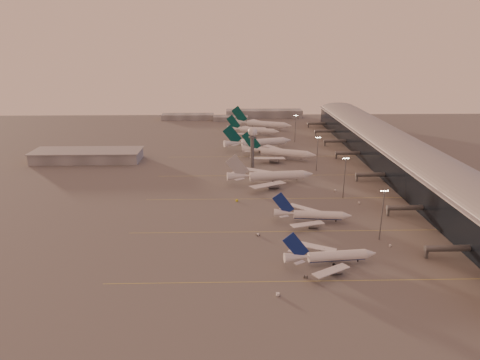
{
  "coord_description": "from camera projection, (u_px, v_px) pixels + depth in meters",
  "views": [
    {
      "loc": [
        -11.27,
        -178.45,
        88.46
      ],
      "look_at": [
        -5.23,
        63.81,
        8.76
      ],
      "focal_mm": 32.0,
      "sensor_mm": 36.0,
      "label": 1
    }
  ],
  "objects": [
    {
      "name": "gsv_tug_near",
      "position": [
        306.0,
        277.0,
        166.77
      ],
      "size": [
        2.62,
        3.54,
        0.9
      ],
      "color": "#5C5F61",
      "rests_on": "ground"
    },
    {
      "name": "mast_d",
      "position": [
        295.0,
        127.0,
        384.14
      ],
      "size": [
        3.6,
        0.56,
        25.0
      ],
      "color": "#56595E",
      "rests_on": "ground"
    },
    {
      "name": "hangar",
      "position": [
        87.0,
        156.0,
        326.13
      ],
      "size": [
        82.0,
        27.0,
        8.5
      ],
      "color": "slate",
      "rests_on": "ground"
    },
    {
      "name": "widebody_white",
      "position": [
        271.0,
        178.0,
        276.31
      ],
      "size": [
        57.35,
        45.72,
        20.2
      ],
      "color": "silver",
      "rests_on": "ground"
    },
    {
      "name": "radar_tower",
      "position": [
        252.0,
        139.0,
        304.9
      ],
      "size": [
        6.4,
        6.4,
        31.1
      ],
      "color": "#56595E",
      "rests_on": "ground"
    },
    {
      "name": "greentail_b",
      "position": [
        258.0,
        144.0,
        363.44
      ],
      "size": [
        59.7,
        47.56,
        22.22
      ],
      "color": "silver",
      "rests_on": "ground"
    },
    {
      "name": "gsv_tug_far",
      "position": [
        255.0,
        172.0,
        297.66
      ],
      "size": [
        2.4,
        3.31,
        0.86
      ],
      "color": "silver",
      "rests_on": "ground"
    },
    {
      "name": "gsv_truck_b",
      "position": [
        360.0,
        202.0,
        241.79
      ],
      "size": [
        5.65,
        2.55,
        2.21
      ],
      "color": "silver",
      "rests_on": "ground"
    },
    {
      "name": "distant_horizon",
      "position": [
        241.0,
        115.0,
        504.99
      ],
      "size": [
        165.0,
        37.5,
        9.0
      ],
      "color": "slate",
      "rests_on": "ground"
    },
    {
      "name": "mast_a",
      "position": [
        382.0,
        212.0,
        194.45
      ],
      "size": [
        3.6,
        0.56,
        25.0
      ],
      "color": "#56595E",
      "rests_on": "ground"
    },
    {
      "name": "ground",
      "position": [
        255.0,
        241.0,
        197.37
      ],
      "size": [
        700.0,
        700.0,
        0.0
      ],
      "primitive_type": "plane",
      "color": "#595656",
      "rests_on": "ground"
    },
    {
      "name": "gsv_truck_c",
      "position": [
        237.0,
        199.0,
        245.43
      ],
      "size": [
        6.01,
        4.53,
        2.31
      ],
      "color": "yellow",
      "rests_on": "ground"
    },
    {
      "name": "gsv_catering_b",
      "position": [
        336.0,
        188.0,
        261.58
      ],
      "size": [
        5.09,
        2.87,
        3.96
      ],
      "color": "silver",
      "rests_on": "ground"
    },
    {
      "name": "terminal",
      "position": [
        399.0,
        156.0,
        301.18
      ],
      "size": [
        57.0,
        362.0,
        23.04
      ],
      "color": "black",
      "rests_on": "ground"
    },
    {
      "name": "gsv_tug_mid",
      "position": [
        258.0,
        235.0,
        202.56
      ],
      "size": [
        3.32,
        3.86,
        0.95
      ],
      "color": "silver",
      "rests_on": "ground"
    },
    {
      "name": "gsv_tug_hangar",
      "position": [
        290.0,
        156.0,
        340.54
      ],
      "size": [
        3.86,
        2.47,
        1.06
      ],
      "color": "yellow",
      "rests_on": "ground"
    },
    {
      "name": "taxiway_markings",
      "position": [
        300.0,
        198.0,
        251.26
      ],
      "size": [
        180.0,
        185.25,
        0.02
      ],
      "color": "#D3C94A",
      "rests_on": "ground"
    },
    {
      "name": "mast_b",
      "position": [
        345.0,
        176.0,
        246.61
      ],
      "size": [
        3.6,
        0.56,
        25.0
      ],
      "color": "#56595E",
      "rests_on": "ground"
    },
    {
      "name": "greentail_c",
      "position": [
        253.0,
        132.0,
        415.25
      ],
      "size": [
        51.17,
        40.71,
        19.17
      ],
      "color": "silver",
      "rests_on": "ground"
    },
    {
      "name": "mast_c",
      "position": [
        317.0,
        152.0,
        298.72
      ],
      "size": [
        3.6,
        0.56,
        25.0
      ],
      "color": "#56595E",
      "rests_on": "ground"
    },
    {
      "name": "gsv_catering_a",
      "position": [
        391.0,
        243.0,
        191.57
      ],
      "size": [
        4.46,
        2.46,
        3.49
      ],
      "color": "silver",
      "rests_on": "ground"
    },
    {
      "name": "narrowbody_mid",
      "position": [
        312.0,
        216.0,
        217.11
      ],
      "size": [
        40.18,
        31.94,
        15.71
      ],
      "color": "silver",
      "rests_on": "ground"
    },
    {
      "name": "gsv_truck_a",
      "position": [
        279.0,
        293.0,
        154.7
      ],
      "size": [
        6.1,
        2.46,
        2.44
      ],
      "color": "silver",
      "rests_on": "ground"
    },
    {
      "name": "narrowbody_near",
      "position": [
        330.0,
        258.0,
        175.71
      ],
      "size": [
        40.08,
        31.86,
        15.67
      ],
      "color": "silver",
      "rests_on": "ground"
    },
    {
      "name": "greentail_a",
      "position": [
        279.0,
        154.0,
        331.7
      ],
      "size": [
        56.87,
        45.14,
        21.54
      ],
      "color": "silver",
      "rests_on": "ground"
    },
    {
      "name": "greentail_d",
      "position": [
        262.0,
        126.0,
        440.78
      ],
      "size": [
        61.56,
        48.85,
        23.37
      ],
      "color": "silver",
      "rests_on": "ground"
    }
  ]
}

